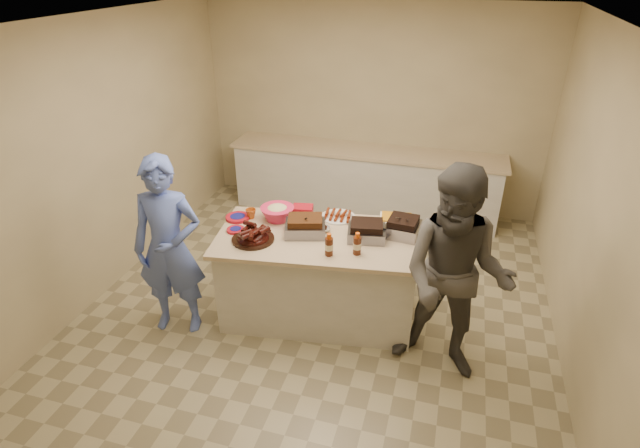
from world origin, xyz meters
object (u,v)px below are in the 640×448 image
(roasting_pan, at_px, (402,235))
(guest_blue, at_px, (182,324))
(coleslaw_bowl, at_px, (278,220))
(plastic_cup, at_px, (251,218))
(rib_platter, at_px, (253,240))
(bbq_bottle_a, at_px, (329,255))
(island, at_px, (319,313))
(guest_gray, at_px, (441,366))
(mustard_bottle, at_px, (304,222))
(bbq_bottle_b, at_px, (357,254))

(roasting_pan, xyz_separation_m, guest_blue, (-1.96, -0.76, -0.88))
(coleslaw_bowl, xyz_separation_m, plastic_cup, (-0.26, -0.04, 0.00))
(rib_platter, bearing_deg, bbq_bottle_a, -4.50)
(roasting_pan, bearing_deg, plastic_cup, -171.79)
(island, relative_size, coleslaw_bowl, 5.68)
(island, xyz_separation_m, guest_gray, (1.23, -0.41, 0.00))
(guest_blue, bearing_deg, coleslaw_bowl, 31.20)
(bbq_bottle_a, relative_size, mustard_bottle, 1.80)
(roasting_pan, xyz_separation_m, plastic_cup, (-1.47, -0.07, 0.00))
(roasting_pan, xyz_separation_m, coleslaw_bowl, (-1.21, -0.03, 0.00))
(island, bearing_deg, coleslaw_bowl, 149.01)
(bbq_bottle_a, relative_size, guest_blue, 0.12)
(plastic_cup, distance_m, guest_gray, 2.23)
(guest_blue, bearing_deg, bbq_bottle_a, -3.03)
(rib_platter, bearing_deg, roasting_pan, 19.77)
(bbq_bottle_b, relative_size, mustard_bottle, 1.79)
(roasting_pan, height_order, bbq_bottle_b, bbq_bottle_b)
(roasting_pan, relative_size, mustard_bottle, 2.56)
(guest_blue, xyz_separation_m, guest_gray, (2.46, 0.12, 0.00))
(island, xyz_separation_m, coleslaw_bowl, (-0.47, 0.20, 0.88))
(mustard_bottle, bearing_deg, guest_gray, -23.76)
(coleslaw_bowl, xyz_separation_m, guest_blue, (-0.76, -0.73, -0.88))
(mustard_bottle, relative_size, plastic_cup, 1.12)
(rib_platter, distance_m, roasting_pan, 1.36)
(bbq_bottle_b, height_order, guest_gray, bbq_bottle_b)
(bbq_bottle_a, relative_size, bbq_bottle_b, 1.01)
(coleslaw_bowl, relative_size, plastic_cup, 3.18)
(rib_platter, bearing_deg, guest_gray, -5.78)
(mustard_bottle, bearing_deg, bbq_bottle_a, -53.04)
(bbq_bottle_b, bearing_deg, coleslaw_bowl, 154.91)
(plastic_cup, bearing_deg, bbq_bottle_b, -18.03)
(roasting_pan, height_order, plastic_cup, roasting_pan)
(island, relative_size, plastic_cup, 18.08)
(rib_platter, xyz_separation_m, mustard_bottle, (0.34, 0.45, 0.00))
(rib_platter, bearing_deg, island, 22.79)
(coleslaw_bowl, relative_size, guest_gray, 0.18)
(rib_platter, xyz_separation_m, bbq_bottle_a, (0.72, -0.06, 0.00))
(bbq_bottle_a, bearing_deg, bbq_bottle_b, 19.78)
(coleslaw_bowl, height_order, bbq_bottle_a, coleslaw_bowl)
(roasting_pan, bearing_deg, bbq_bottle_a, -131.63)
(rib_platter, relative_size, bbq_bottle_a, 1.86)
(roasting_pan, height_order, mustard_bottle, roasting_pan)
(island, height_order, plastic_cup, plastic_cup)
(island, height_order, bbq_bottle_b, bbq_bottle_b)
(bbq_bottle_b, distance_m, plastic_cup, 1.19)
(coleslaw_bowl, distance_m, bbq_bottle_a, 0.81)
(rib_platter, xyz_separation_m, coleslaw_bowl, (0.08, 0.43, 0.00))
(plastic_cup, bearing_deg, island, -12.60)
(island, bearing_deg, guest_blue, -164.50)
(coleslaw_bowl, relative_size, guest_blue, 0.19)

